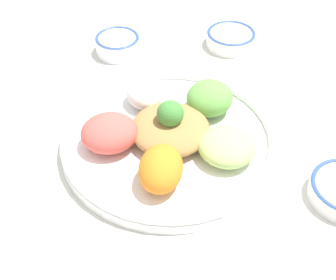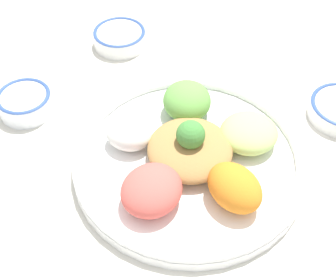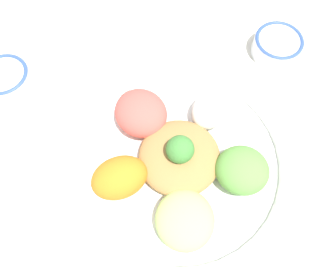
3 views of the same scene
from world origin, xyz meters
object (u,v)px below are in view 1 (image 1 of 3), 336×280
salad_platter (170,135)px  rice_bowl_plain (118,44)px  sauce_bowl_dark (231,38)px  serving_spoon_main (222,277)px

salad_platter → rice_bowl_plain: 0.32m
salad_platter → rice_bowl_plain: size_ratio=3.92×
sauce_bowl_dark → serving_spoon_main: size_ratio=1.00×
rice_bowl_plain → serving_spoon_main: rice_bowl_plain is taller
sauce_bowl_dark → rice_bowl_plain: bearing=106.3°
sauce_bowl_dark → serving_spoon_main: (-0.59, -0.03, -0.02)m
salad_platter → sauce_bowl_dark: salad_platter is taller
salad_platter → serving_spoon_main: size_ratio=3.49×
salad_platter → serving_spoon_main: 0.27m
sauce_bowl_dark → rice_bowl_plain: rice_bowl_plain is taller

